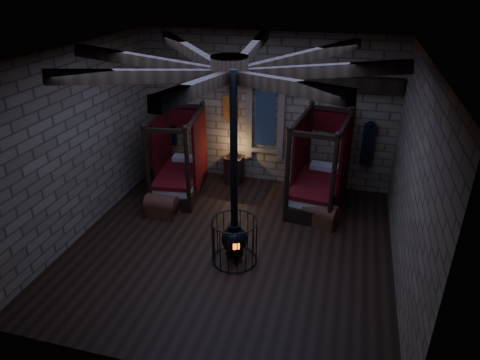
% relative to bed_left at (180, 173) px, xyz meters
% --- Properties ---
extents(room, '(7.02, 7.02, 4.29)m').
position_rel_bed_left_xyz_m(room, '(2.08, -2.05, 3.19)').
color(room, black).
rests_on(room, ground).
extents(bed_left, '(1.41, 2.28, 2.24)m').
position_rel_bed_left_xyz_m(bed_left, '(0.00, 0.00, 0.00)').
color(bed_left, black).
rests_on(bed_left, ground).
extents(bed_right, '(1.45, 2.39, 2.37)m').
position_rel_bed_left_xyz_m(bed_right, '(3.75, 0.30, 0.03)').
color(bed_right, black).
rests_on(bed_right, ground).
extents(trunk_left, '(0.79, 0.50, 0.57)m').
position_rel_bed_left_xyz_m(trunk_left, '(0.04, -1.33, -0.30)').
color(trunk_left, '#5A2E1C').
rests_on(trunk_left, ground).
extents(trunk_right, '(0.90, 0.71, 0.58)m').
position_rel_bed_left_xyz_m(trunk_right, '(3.92, -0.71, -0.29)').
color(trunk_right, '#5A2E1C').
rests_on(trunk_right, ground).
extents(nightstand_left, '(0.56, 0.54, 1.01)m').
position_rel_bed_left_xyz_m(nightstand_left, '(1.29, 0.91, -0.13)').
color(nightstand_left, black).
rests_on(nightstand_left, ground).
extents(nightstand_right, '(0.51, 0.49, 0.74)m').
position_rel_bed_left_xyz_m(nightstand_right, '(3.24, 0.91, -0.20)').
color(nightstand_right, black).
rests_on(nightstand_right, ground).
extents(stove, '(0.96, 0.96, 4.05)m').
position_rel_bed_left_xyz_m(stove, '(2.31, -2.67, 0.05)').
color(stove, black).
rests_on(stove, ground).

